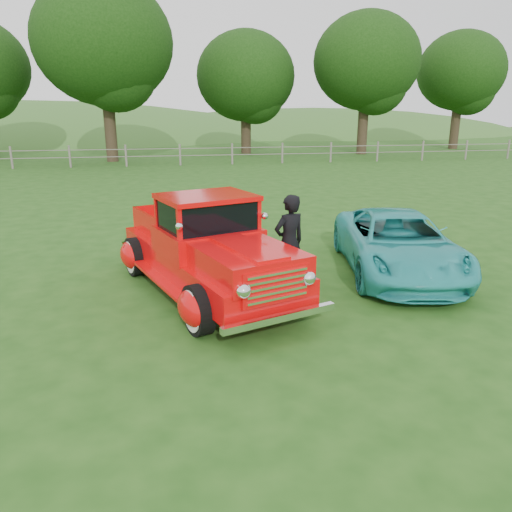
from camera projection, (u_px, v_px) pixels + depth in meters
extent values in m
plane|color=#1E4913|center=(240.00, 318.00, 7.87)|extent=(140.00, 140.00, 0.00)
ellipsoid|color=#336926|center=(21.00, 177.00, 60.70)|extent=(84.00, 60.00, 18.00)
ellipsoid|color=#336926|center=(311.00, 159.00, 70.91)|extent=(72.00, 52.00, 14.00)
cube|color=slate|center=(180.00, 156.00, 28.43)|extent=(48.00, 0.04, 0.04)
cube|color=slate|center=(180.00, 148.00, 28.32)|extent=(48.00, 0.04, 0.04)
cylinder|color=#2F2117|center=(110.00, 121.00, 30.01)|extent=(0.70, 0.70, 4.84)
ellipsoid|color=black|center=(103.00, 42.00, 28.75)|extent=(8.00, 8.00, 7.20)
cylinder|color=#2F2117|center=(246.00, 127.00, 35.53)|extent=(0.70, 0.70, 3.74)
ellipsoid|color=black|center=(246.00, 76.00, 34.56)|extent=(6.80, 6.80, 6.12)
cylinder|color=#2F2117|center=(363.00, 122.00, 34.98)|extent=(0.70, 0.70, 4.40)
ellipsoid|color=black|center=(367.00, 61.00, 33.83)|extent=(7.20, 7.20, 6.48)
cylinder|color=#2F2117|center=(455.00, 122.00, 39.43)|extent=(0.70, 0.70, 4.18)
ellipsoid|color=black|center=(461.00, 71.00, 38.34)|extent=(6.60, 6.60, 5.94)
cylinder|color=black|center=(198.00, 310.00, 7.22)|extent=(0.47, 0.80, 0.76)
cylinder|color=black|center=(293.00, 290.00, 8.01)|extent=(0.47, 0.80, 0.76)
cylinder|color=black|center=(135.00, 256.00, 9.80)|extent=(0.47, 0.80, 0.76)
cylinder|color=black|center=(212.00, 245.00, 10.59)|extent=(0.47, 0.80, 0.76)
cube|color=red|center=(206.00, 261.00, 8.85)|extent=(2.98, 4.86, 0.44)
ellipsoid|color=red|center=(194.00, 308.00, 7.18)|extent=(0.64, 0.84, 0.54)
ellipsoid|color=red|center=(297.00, 287.00, 8.04)|extent=(0.64, 0.84, 0.54)
ellipsoid|color=red|center=(132.00, 255.00, 9.76)|extent=(0.64, 0.84, 0.54)
ellipsoid|color=red|center=(215.00, 243.00, 10.61)|extent=(0.64, 0.84, 0.54)
cube|color=red|center=(248.00, 262.00, 7.45)|extent=(1.78, 1.95, 0.42)
cube|color=red|center=(208.00, 240.00, 8.65)|extent=(1.95, 1.80, 0.44)
cube|color=black|center=(207.00, 213.00, 8.52)|extent=(1.73, 1.53, 0.50)
cube|color=red|center=(207.00, 197.00, 8.44)|extent=(1.83, 1.65, 0.08)
cube|color=red|center=(178.00, 226.00, 9.87)|extent=(1.75, 2.23, 0.45)
cube|color=white|center=(277.00, 286.00, 6.81)|extent=(1.04, 0.44, 0.50)
cube|color=white|center=(280.00, 318.00, 6.85)|extent=(1.74, 0.68, 0.10)
cube|color=white|center=(161.00, 239.00, 10.91)|extent=(1.65, 0.65, 0.10)
imported|color=teal|center=(398.00, 244.00, 9.88)|extent=(2.81, 4.65, 1.21)
imported|color=black|center=(289.00, 242.00, 8.97)|extent=(0.74, 0.62, 1.73)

